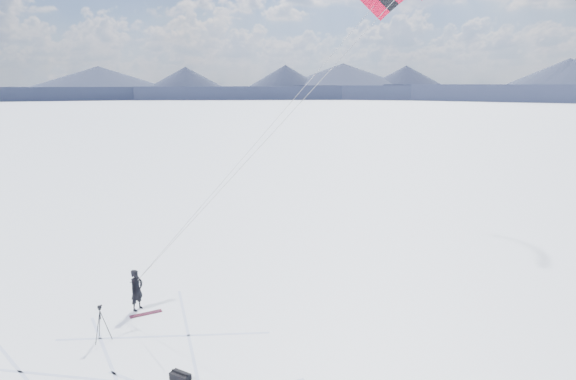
% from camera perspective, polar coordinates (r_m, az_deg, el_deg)
% --- Properties ---
extents(ground, '(1800.00, 1800.00, 0.00)m').
position_cam_1_polar(ground, '(19.60, -22.26, -18.94)').
color(ground, white).
extents(horizon_hills, '(704.84, 706.81, 10.64)m').
position_cam_1_polar(horizon_hills, '(17.68, -23.53, -5.68)').
color(horizon_hills, '#1F273E').
rests_on(horizon_hills, ground).
extents(snow_tracks, '(17.62, 10.25, 0.01)m').
position_cam_1_polar(snow_tracks, '(19.45, -21.38, -19.11)').
color(snow_tracks, '#ABB9DB').
rests_on(snow_tracks, ground).
extents(snowkiter, '(0.64, 0.79, 1.88)m').
position_cam_1_polar(snowkiter, '(23.28, -17.34, -13.35)').
color(snowkiter, black).
rests_on(snowkiter, ground).
extents(snowboard, '(1.26, 1.03, 0.04)m').
position_cam_1_polar(snowboard, '(22.73, -16.50, -13.88)').
color(snowboard, maroon).
rests_on(snowboard, ground).
extents(tripod, '(0.68, 0.66, 1.48)m').
position_cam_1_polar(tripod, '(20.82, -21.33, -13.95)').
color(tripod, black).
rests_on(tripod, ground).
extents(gear_bag_b, '(0.79, 0.57, 0.33)m').
position_cam_1_polar(gear_bag_b, '(18.00, -12.65, -20.76)').
color(gear_bag_b, black).
rests_on(gear_bag_b, ground).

